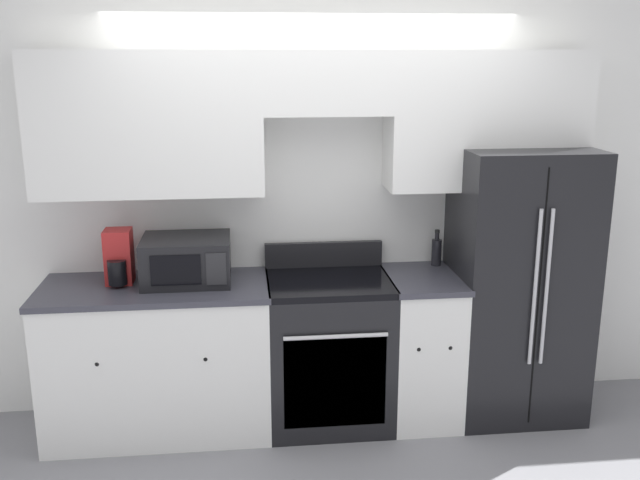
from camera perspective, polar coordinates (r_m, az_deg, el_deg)
ground_plane at (r=4.43m, az=0.47°, el=-16.03°), size 12.00×12.00×0.00m
wall_back at (r=4.45m, az=-0.44°, el=5.23°), size 8.00×0.39×2.60m
lower_cabinets_left at (r=4.50m, az=-12.79°, el=-9.22°), size 1.36×0.64×0.93m
lower_cabinets_right at (r=4.60m, az=8.07°, el=-8.42°), size 0.45×0.64×0.93m
oven_range at (r=4.50m, az=0.70°, el=-8.79°), size 0.75×0.65×1.09m
refrigerator at (r=4.71m, az=15.31°, el=-3.22°), size 0.80×0.78×1.72m
microwave at (r=4.33m, az=-10.63°, el=-1.56°), size 0.52×0.43×0.27m
bottle at (r=4.66m, az=9.30°, el=-0.89°), size 0.06×0.06×0.24m
paper_towel_holder at (r=4.39m, az=-15.81°, el=-1.47°), size 0.16×0.23×0.33m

